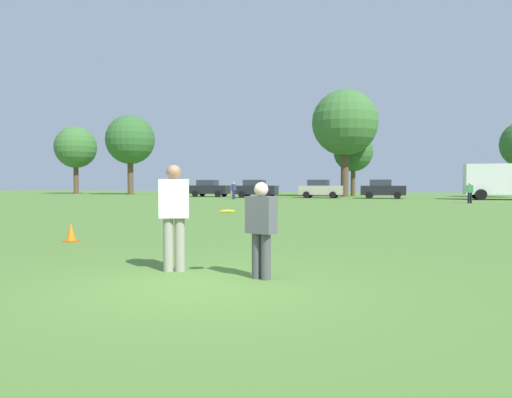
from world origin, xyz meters
TOP-DOWN VIEW (x-y plane):
  - ground_plane at (0.00, 0.00)m, footprint 152.85×152.85m
  - player_thrower at (-0.96, 0.97)m, footprint 0.57×0.49m
  - player_defender at (0.64, 0.83)m, footprint 0.49×0.36m
  - frisbee at (0.04, 0.87)m, footprint 0.27×0.27m
  - traffic_cone at (-5.47, 3.84)m, footprint 0.32×0.32m
  - parked_car_near_left at (-19.11, 42.25)m, footprint 4.28×2.37m
  - parked_car_mid_left at (-13.28, 41.02)m, footprint 4.28×2.37m
  - parked_car_center at (-6.79, 41.87)m, footprint 4.28×2.37m
  - parked_car_mid_right at (-0.76, 42.19)m, footprint 4.28×2.37m
  - bystander_sideline_watcher at (-13.56, 35.44)m, footprint 0.35×0.48m
  - bystander_far_jogger at (6.20, 32.76)m, footprint 0.45×0.30m
  - tree_west_oak at (-42.86, 49.80)m, footprint 5.76×5.76m
  - tree_west_maple at (-33.20, 48.50)m, footprint 6.34×6.34m
  - tree_center_elm at (-5.20, 47.13)m, footprint 7.16×7.16m
  - tree_east_birch at (-4.76, 50.60)m, footprint 4.53×4.53m

SIDE VIEW (x-z plane):
  - ground_plane at x=0.00m, z-range 0.00..0.00m
  - traffic_cone at x=-5.47m, z-range -0.01..0.47m
  - player_defender at x=0.64m, z-range 0.09..1.60m
  - bystander_far_jogger at x=6.20m, z-range 0.10..1.64m
  - bystander_sideline_watcher at x=-13.56m, z-range 0.10..1.66m
  - parked_car_near_left at x=-19.11m, z-range 0.01..1.83m
  - parked_car_mid_left at x=-13.28m, z-range 0.01..1.83m
  - parked_car_center at x=-6.79m, z-range 0.01..1.83m
  - parked_car_mid_right at x=-0.76m, z-range 0.01..1.83m
  - player_thrower at x=-0.96m, z-range 0.12..1.92m
  - frisbee at x=0.04m, z-range 1.00..1.08m
  - tree_east_birch at x=-4.76m, z-range 1.38..8.75m
  - tree_west_oak at x=-42.86m, z-range 1.76..11.12m
  - tree_west_maple at x=-33.20m, z-range 1.93..12.24m
  - tree_center_elm at x=-5.20m, z-range 2.18..13.81m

